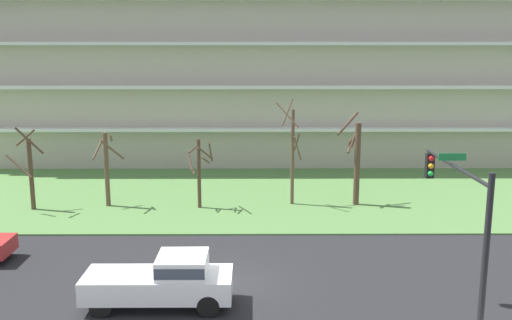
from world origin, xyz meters
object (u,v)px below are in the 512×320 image
object	(u,v)px
tree_left	(107,167)
tree_right	(292,152)
traffic_signal_mast	(461,218)
tree_far_left	(30,170)
pickup_white_center_left	(165,280)
tree_far_right	(356,160)
tree_center	(200,170)

from	to	relation	value
tree_left	tree_right	bearing A→B (deg)	1.87
traffic_signal_mast	tree_left	bearing A→B (deg)	133.42
tree_left	tree_right	xyz separation A→B (m)	(10.98, 0.36, 0.78)
tree_far_left	pickup_white_center_left	world-z (taller)	tree_far_left
tree_right	pickup_white_center_left	size ratio (longest dim) A/B	1.18
tree_right	tree_far_right	xyz separation A→B (m)	(3.80, -0.05, -0.45)
tree_far_right	traffic_signal_mast	distance (m)	16.29
tree_left	tree_center	size ratio (longest dim) A/B	1.08
pickup_white_center_left	traffic_signal_mast	world-z (taller)	traffic_signal_mast
tree_right	traffic_signal_mast	xyz separation A→B (m)	(4.09, -16.28, 0.90)
tree_far_left	tree_center	xyz separation A→B (m)	(9.74, 0.37, -0.09)
tree_far_right	pickup_white_center_left	size ratio (longest dim) A/B	1.03
tree_far_left	pickup_white_center_left	distance (m)	15.86
tree_center	tree_right	size ratio (longest dim) A/B	0.65
tree_far_right	pickup_white_center_left	xyz separation A→B (m)	(-9.37, -13.62, -1.78)
tree_left	tree_right	world-z (taller)	tree_right
tree_far_left	pickup_white_center_left	xyz separation A→B (m)	(9.64, -12.52, -1.44)
tree_right	tree_far_right	world-z (taller)	tree_right
tree_center	tree_far_right	distance (m)	9.30
tree_center	tree_far_right	bearing A→B (deg)	4.53
tree_left	pickup_white_center_left	distance (m)	14.44
tree_left	tree_center	world-z (taller)	tree_left
tree_left	tree_right	distance (m)	11.01
tree_center	traffic_signal_mast	world-z (taller)	traffic_signal_mast
pickup_white_center_left	traffic_signal_mast	bearing A→B (deg)	-15.04
tree_right	pickup_white_center_left	bearing A→B (deg)	-112.17
tree_far_left	tree_far_right	xyz separation A→B (m)	(19.01, 1.10, 0.34)
tree_center	tree_far_left	bearing A→B (deg)	-177.82
tree_left	tree_far_right	bearing A→B (deg)	1.19
tree_left	pickup_white_center_left	world-z (taller)	tree_left
tree_far_left	tree_center	size ratio (longest dim) A/B	1.21
traffic_signal_mast	pickup_white_center_left	bearing A→B (deg)	164.88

